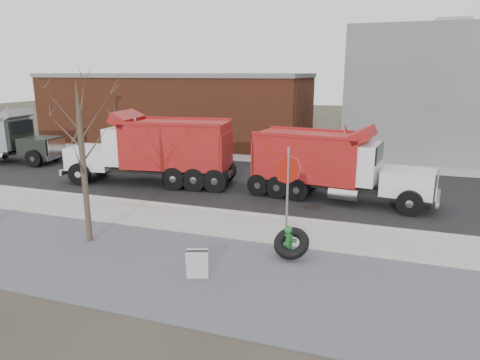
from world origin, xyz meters
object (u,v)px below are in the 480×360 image
at_px(stop_sign, 288,182).
at_px(dump_truck_red_a, 330,162).
at_px(dump_truck_red_b, 156,148).
at_px(fire_hydrant, 288,241).
at_px(truck_tire, 291,243).
at_px(sandwich_board, 197,265).

distance_m(stop_sign, dump_truck_red_a, 5.90).
height_order(dump_truck_red_a, dump_truck_red_b, dump_truck_red_b).
relative_size(dump_truck_red_a, dump_truck_red_b, 0.95).
distance_m(dump_truck_red_a, dump_truck_red_b, 8.30).
bearing_deg(stop_sign, dump_truck_red_a, 67.47).
xyz_separation_m(fire_hydrant, truck_tire, (0.15, -0.23, 0.05)).
bearing_deg(dump_truck_red_a, sandwich_board, -97.79).
bearing_deg(truck_tire, sandwich_board, -133.69).
xyz_separation_m(fire_hydrant, stop_sign, (-0.16, 0.43, 1.72)).
height_order(fire_hydrant, stop_sign, stop_sign).
height_order(sandwich_board, dump_truck_red_a, dump_truck_red_a).
bearing_deg(fire_hydrant, stop_sign, 107.70).
xyz_separation_m(stop_sign, dump_truck_red_b, (-7.76, 5.76, -0.36)).
xyz_separation_m(dump_truck_red_a, dump_truck_red_b, (-8.30, -0.09, 0.16)).
height_order(fire_hydrant, dump_truck_red_a, dump_truck_red_a).
xyz_separation_m(truck_tire, dump_truck_red_b, (-8.07, 6.42, 1.30)).
bearing_deg(truck_tire, fire_hydrant, 123.38).
relative_size(fire_hydrant, truck_tire, 0.78).
distance_m(sandwich_board, dump_truck_red_b, 10.55).
height_order(truck_tire, dump_truck_red_b, dump_truck_red_b).
bearing_deg(stop_sign, fire_hydrant, -87.11).
bearing_deg(dump_truck_red_b, fire_hydrant, 134.28).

